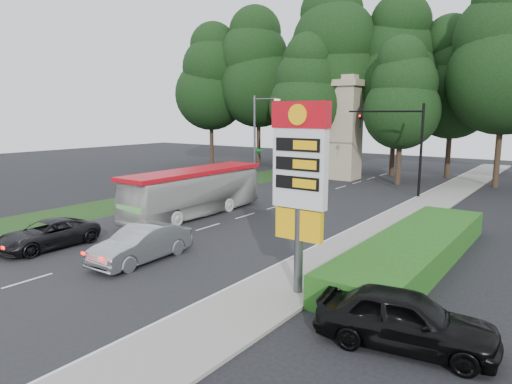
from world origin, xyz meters
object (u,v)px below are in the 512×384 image
Objects in this scene: sedan_silver at (141,244)px; transit_bus at (195,193)px; traffic_signal_mast at (404,137)px; suv_charcoal at (47,234)px; monument at (346,127)px; gas_station_pylon at (300,172)px; streetlight_signs at (257,136)px; parked_car_black at (405,319)px.

transit_bus is at bearing 116.23° from sedan_silver.
traffic_signal_mast is at bearing 59.30° from transit_bus.
sedan_silver is 5.45m from suv_charcoal.
suv_charcoal is (-0.86, -9.43, -0.81)m from transit_bus.
monument reaches higher than sedan_silver.
streetlight_signs is at bearing 128.96° from gas_station_pylon.
monument reaches higher than gas_station_pylon.
traffic_signal_mast is 25.06m from parked_car_black.
streetlight_signs reaches higher than traffic_signal_mast.
monument is at bearing 18.58° from parked_car_black.
parked_car_black is at bearing -46.39° from streetlight_signs.
traffic_signal_mast reaches higher than gas_station_pylon.
monument is 30.44m from suv_charcoal.
streetlight_signs is (-12.67, -1.99, -0.23)m from traffic_signal_mast.
streetlight_signs is at bearing -171.08° from traffic_signal_mast.
traffic_signal_mast is 12.83m from streetlight_signs.
monument is at bearing 87.15° from transit_bus.
streetlight_signs is 1.64× the size of parked_car_black.
suv_charcoal is at bearing -170.84° from gas_station_pylon.
sedan_silver is (3.68, -28.77, -4.30)m from monument.
parked_car_black is at bearing 2.18° from suv_charcoal.
traffic_signal_mast reaches higher than parked_car_black.
gas_station_pylon is at bearing 3.41° from sedan_silver.
monument reaches higher than transit_bus.
parked_car_black is at bearing -19.16° from gas_station_pylon.
transit_bus is 18.52m from parked_car_black.
suv_charcoal is at bearing -168.56° from sedan_silver.
sedan_silver is (-7.52, -0.76, -3.65)m from gas_station_pylon.
sedan_silver is (-4.00, -22.77, -3.87)m from traffic_signal_mast.
gas_station_pylon reaches higher than transit_bus.
suv_charcoal is (-5.29, -1.30, -0.13)m from sedan_silver.
monument is (-11.20, 28.01, 0.66)m from gas_station_pylon.
traffic_signal_mast is at bearing 9.27° from parked_car_black.
streetlight_signs is at bearing 107.75° from transit_bus.
suv_charcoal is at bearing -81.30° from streetlight_signs.
transit_bus is at bearing -119.93° from traffic_signal_mast.
parked_car_black reaches higher than sedan_silver.
gas_station_pylon is 1.40× the size of parked_car_black.
traffic_signal_mast is at bearing 69.16° from suv_charcoal.
traffic_signal_mast is 0.72× the size of monument.
monument is at bearing 142.00° from traffic_signal_mast.
transit_bus is at bearing 52.28° from parked_car_black.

